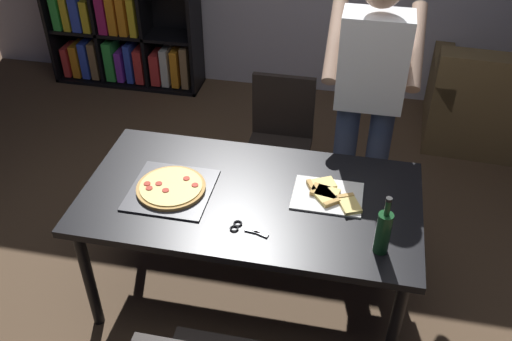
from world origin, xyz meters
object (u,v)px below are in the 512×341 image
(dining_table, at_px, (250,205))
(kitchen_scissors, at_px, (243,228))
(chair_far_side, at_px, (280,134))
(pepperoni_pizza_on_tray, at_px, (171,188))
(wine_bottle, at_px, (383,232))
(person_serving_pizza, at_px, (369,95))

(dining_table, relative_size, kitchen_scissors, 8.87)
(chair_far_side, bearing_deg, pepperoni_pizza_on_tray, -112.48)
(kitchen_scissors, bearing_deg, wine_bottle, -1.03)
(dining_table, bearing_deg, person_serving_pizza, 53.31)
(pepperoni_pizza_on_tray, relative_size, wine_bottle, 1.34)
(person_serving_pizza, distance_m, wine_bottle, 1.02)
(wine_bottle, bearing_deg, person_serving_pizza, 97.37)
(chair_far_side, xyz_separation_m, person_serving_pizza, (0.55, -0.22, 0.49))
(wine_bottle, bearing_deg, chair_far_side, 118.91)
(dining_table, distance_m, pepperoni_pizza_on_tray, 0.43)
(dining_table, relative_size, wine_bottle, 5.57)
(dining_table, height_order, wine_bottle, wine_bottle)
(wine_bottle, bearing_deg, pepperoni_pizza_on_tray, 168.43)
(dining_table, bearing_deg, pepperoni_pizza_on_tray, -173.44)
(person_serving_pizza, relative_size, pepperoni_pizza_on_tray, 4.12)
(pepperoni_pizza_on_tray, height_order, kitchen_scissors, pepperoni_pizza_on_tray)
(chair_far_side, relative_size, wine_bottle, 2.85)
(kitchen_scissors, bearing_deg, pepperoni_pizza_on_tray, 154.13)
(pepperoni_pizza_on_tray, bearing_deg, wine_bottle, -11.57)
(chair_far_side, distance_m, person_serving_pizza, 0.76)
(pepperoni_pizza_on_tray, bearing_deg, kitchen_scissors, -25.87)
(pepperoni_pizza_on_tray, bearing_deg, dining_table, 6.56)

